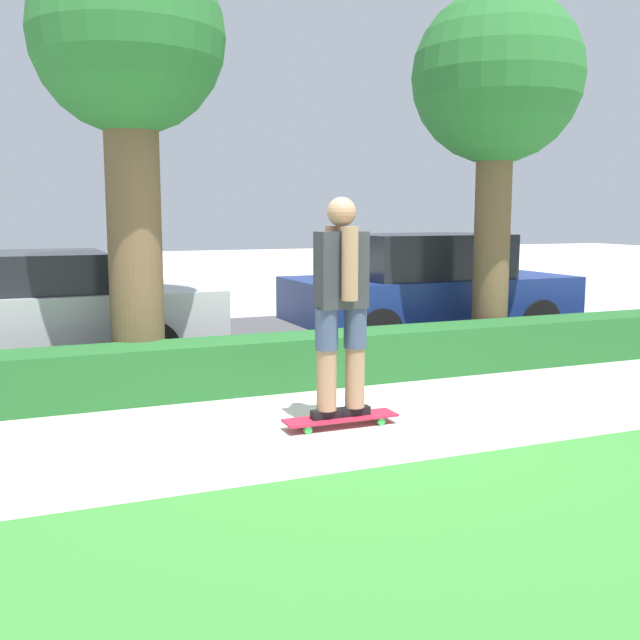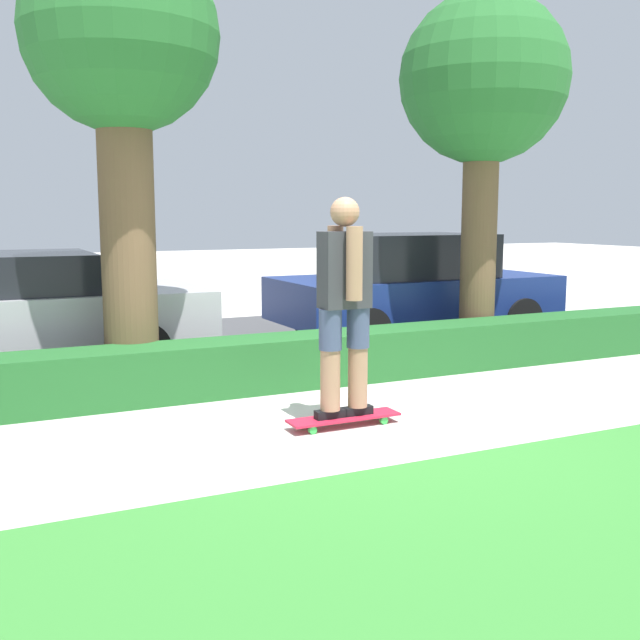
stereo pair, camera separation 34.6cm
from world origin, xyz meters
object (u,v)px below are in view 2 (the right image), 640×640
tree_mid (483,89)px  skateboard (344,418)px  parked_car_middle (413,286)px  skater_person (344,301)px  tree_near (122,58)px

tree_mid → skateboard: bearing=-144.5°
tree_mid → parked_car_middle: (-0.06, 1.39, -2.47)m
skater_person → tree_near: bearing=123.5°
skateboard → parked_car_middle: 4.58m
skateboard → skater_person: 0.98m
tree_mid → parked_car_middle: bearing=92.3°
skater_person → tree_near: tree_near is taller
skateboard → tree_near: (-1.33, 2.01, 3.14)m
parked_car_middle → skater_person: bearing=-130.1°
skateboard → skater_person: skater_person is taller
tree_near → tree_mid: bearing=1.3°
tree_near → skater_person: bearing=-56.5°
skateboard → tree_mid: size_ratio=0.22×
skater_person → parked_car_middle: skater_person is taller
tree_near → parked_car_middle: size_ratio=1.11×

